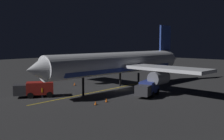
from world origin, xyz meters
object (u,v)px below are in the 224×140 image
Objects in this scene: traffic_cone_under_wing at (96,103)px; baggage_truck at (36,89)px; airliner at (122,64)px; catering_truck at (148,89)px; traffic_cone_near_left at (75,84)px; traffic_cone_near_right at (106,100)px; ground_crew_worker at (42,92)px.

baggage_truck is at bearing 13.52° from traffic_cone_under_wing.
traffic_cone_under_wing is (-5.39, 11.79, -4.18)m from airliner.
traffic_cone_near_left is at bearing 3.40° from catering_truck.
airliner is at bearing -61.18° from traffic_cone_near_right.
traffic_cone_near_left is at bearing -30.54° from traffic_cone_under_wing.
traffic_cone_near_right is (-8.86, -4.35, -0.64)m from ground_crew_worker.
baggage_truck is at bearing 44.58° from catering_truck.
catering_truck is at bearing 161.28° from airliner.
airliner is 8.22m from catering_truck.
traffic_cone_under_wing is at bearing -166.48° from baggage_truck.
traffic_cone_near_left is (4.01, -10.88, -0.92)m from baggage_truck.
baggage_truck is (4.87, 14.26, -3.26)m from airliner.
traffic_cone_under_wing is at bearing 114.57° from airliner.
catering_truck is 10.54× the size of traffic_cone_under_wing.
catering_truck reaches higher than traffic_cone_near_left.
airliner is 14.82m from ground_crew_worker.
baggage_truck is 16.86m from catering_truck.
traffic_cone_near_left is at bearing 20.80° from airliner.
traffic_cone_near_left and traffic_cone_under_wing have the same top height.
baggage_truck reaches higher than ground_crew_worker.
catering_truck is 3.33× the size of ground_crew_worker.
catering_truck reaches higher than ground_crew_worker.
baggage_truck is at bearing 71.15° from airliner.
traffic_cone_near_right is at bearing 75.36° from catering_truck.
airliner is at bearing -65.43° from traffic_cone_under_wing.
traffic_cone_near_left and traffic_cone_near_right have the same top height.
traffic_cone_near_right is at bearing 156.31° from traffic_cone_near_left.
traffic_cone_near_left is 16.57m from traffic_cone_under_wing.
airliner is 20.91× the size of ground_crew_worker.
airliner is at bearing -18.72° from catering_truck.
traffic_cone_near_left is (8.88, 3.37, -4.18)m from airliner.
traffic_cone_near_left is (5.29, -10.56, -0.64)m from ground_crew_worker.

